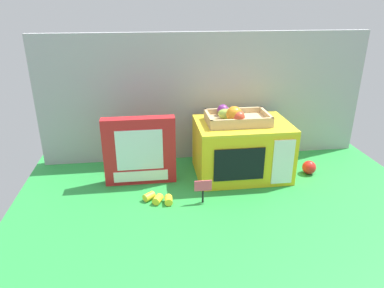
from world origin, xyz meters
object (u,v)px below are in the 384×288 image
at_px(loose_toy_apple, 309,167).
at_px(price_sign, 203,188).
at_px(toy_microwave, 242,149).
at_px(loose_toy_banana, 158,199).
at_px(cookie_set_box, 140,151).
at_px(food_groups_crate, 235,117).

bearing_deg(loose_toy_apple, price_sign, -160.76).
height_order(toy_microwave, loose_toy_apple, toy_microwave).
xyz_separation_m(loose_toy_banana, loose_toy_apple, (0.71, 0.16, 0.02)).
relative_size(cookie_set_box, loose_toy_banana, 2.57).
bearing_deg(food_groups_crate, toy_microwave, 7.17).
xyz_separation_m(toy_microwave, food_groups_crate, (-0.04, -0.00, 0.15)).
bearing_deg(loose_toy_banana, cookie_set_box, 110.33).
height_order(cookie_set_box, loose_toy_apple, cookie_set_box).
bearing_deg(loose_toy_banana, loose_toy_apple, 12.64).
distance_m(food_groups_crate, loose_toy_banana, 0.49).
distance_m(price_sign, loose_toy_apple, 0.57).
bearing_deg(price_sign, food_groups_crate, 51.89).
bearing_deg(loose_toy_banana, toy_microwave, 27.40).
height_order(price_sign, loose_toy_banana, price_sign).
relative_size(cookie_set_box, price_sign, 3.12).
bearing_deg(loose_toy_banana, price_sign, -8.61).
xyz_separation_m(cookie_set_box, loose_toy_apple, (0.78, -0.02, -0.12)).
relative_size(loose_toy_banana, loose_toy_apple, 1.90).
bearing_deg(cookie_set_box, toy_microwave, 2.57).
xyz_separation_m(cookie_set_box, price_sign, (0.25, -0.21, -0.08)).
xyz_separation_m(price_sign, loose_toy_apple, (0.54, 0.19, -0.03)).
bearing_deg(toy_microwave, loose_toy_apple, -7.97).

